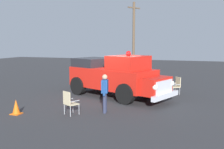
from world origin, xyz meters
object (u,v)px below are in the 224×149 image
vintage_fire_truck (115,76)px  lawn_chair_by_car (69,101)px  lawn_chair_near_truck (83,76)px  lawn_chair_spare (176,84)px  utility_pole (134,35)px  classic_hot_rod (130,72)px  spectator_standing (105,91)px  spectator_seated (84,74)px  traffic_cone (16,107)px

vintage_fire_truck → lawn_chair_by_car: 4.16m
lawn_chair_near_truck → lawn_chair_spare: same height
lawn_chair_by_car → utility_pole: (-17.34, -1.61, 3.14)m
classic_hot_rod → lawn_chair_by_car: size_ratio=4.60×
classic_hot_rod → lawn_chair_by_car: (9.78, -0.04, -0.16)m
lawn_chair_spare → vintage_fire_truck: bearing=-61.6°
vintage_fire_truck → spectator_standing: bearing=10.3°
classic_hot_rod → lawn_chair_near_truck: classic_hot_rod is taller
vintage_fire_truck → lawn_chair_by_car: size_ratio=6.20×
classic_hot_rod → lawn_chair_near_truck: size_ratio=4.60×
lawn_chair_spare → spectator_seated: 6.84m
classic_hot_rod → lawn_chair_spare: classic_hot_rod is taller
spectator_standing → utility_pole: size_ratio=0.23×
spectator_seated → lawn_chair_by_car: bearing=20.4°
vintage_fire_truck → utility_pole: utility_pole is taller
classic_hot_rod → utility_pole: size_ratio=0.65×
lawn_chair_by_car → spectator_standing: spectator_standing is taller
utility_pole → traffic_cone: (17.96, -0.60, -3.43)m
lawn_chair_by_car → utility_pole: 17.70m
spectator_standing → lawn_chair_by_car: bearing=-55.9°
vintage_fire_truck → lawn_chair_spare: (-1.72, 3.18, -0.61)m
vintage_fire_truck → lawn_chair_near_truck: (-3.27, -3.54, -0.61)m
classic_hot_rod → lawn_chair_by_car: bearing=-0.3°
vintage_fire_truck → spectator_seated: bearing=-134.2°
vintage_fire_truck → lawn_chair_spare: size_ratio=6.20×
vintage_fire_truck → utility_pole: size_ratio=0.88×
classic_hot_rod → lawn_chair_near_truck: (2.47, -2.89, -0.16)m
spectator_standing → lawn_chair_near_truck: bearing=-147.4°
spectator_seated → spectator_standing: 7.71m
lawn_chair_spare → traffic_cone: size_ratio=1.61×
classic_hot_rod → spectator_standing: (8.92, 1.23, 0.22)m
lawn_chair_near_truck → spectator_seated: 0.17m
lawn_chair_near_truck → lawn_chair_by_car: size_ratio=1.00×
spectator_standing → vintage_fire_truck: bearing=-169.7°
utility_pole → traffic_cone: utility_pole is taller
vintage_fire_truck → classic_hot_rod: size_ratio=1.35×
lawn_chair_near_truck → lawn_chair_spare: bearing=77.1°
lawn_chair_near_truck → lawn_chair_by_car: 7.85m
classic_hot_rod → lawn_chair_spare: bearing=43.7°
lawn_chair_near_truck → utility_pole: (-10.03, 1.24, 3.14)m
lawn_chair_by_car → spectator_seated: bearing=-159.6°
traffic_cone → vintage_fire_truck: bearing=148.1°
classic_hot_rod → lawn_chair_near_truck: bearing=-49.5°
vintage_fire_truck → lawn_chair_spare: 3.67m
classic_hot_rod → traffic_cone: classic_hot_rod is taller
lawn_chair_by_car → spectator_standing: size_ratio=0.61×
vintage_fire_truck → utility_pole: bearing=-170.2°
classic_hot_rod → traffic_cone: bearing=-12.2°
lawn_chair_spare → lawn_chair_near_truck: bearing=-102.9°
lawn_chair_by_car → lawn_chair_spare: size_ratio=1.00×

